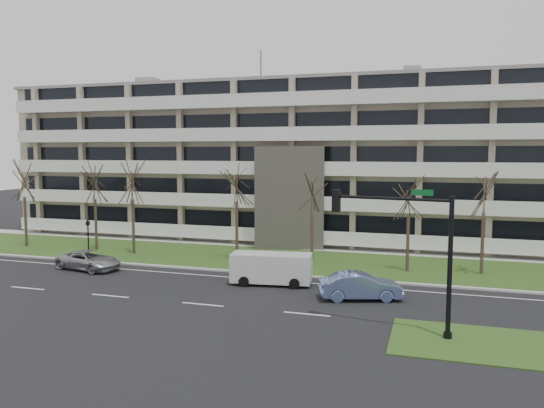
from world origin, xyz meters
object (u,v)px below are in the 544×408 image
(silver_pickup, at_px, (89,260))
(white_van, at_px, (272,266))
(blue_sedan, at_px, (360,286))
(traffic_signal, at_px, (408,241))
(pedestrian_signal, at_px, (88,233))

(silver_pickup, distance_m, white_van, 14.04)
(silver_pickup, bearing_deg, blue_sedan, -84.82)
(blue_sedan, bearing_deg, white_van, 54.46)
(blue_sedan, distance_m, traffic_signal, 6.85)
(traffic_signal, bearing_deg, pedestrian_signal, 166.64)
(blue_sedan, bearing_deg, pedestrian_signal, 56.71)
(pedestrian_signal, bearing_deg, silver_pickup, -71.26)
(silver_pickup, xyz_separation_m, blue_sedan, (19.94, -2.01, 0.09))
(silver_pickup, relative_size, white_van, 0.93)
(silver_pickup, xyz_separation_m, traffic_signal, (22.76, -7.09, 3.72))
(white_van, relative_size, pedestrian_signal, 1.78)
(pedestrian_signal, bearing_deg, white_van, -32.06)
(blue_sedan, distance_m, pedestrian_signal, 23.95)
(blue_sedan, relative_size, white_van, 0.88)
(pedestrian_signal, bearing_deg, traffic_signal, -41.31)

